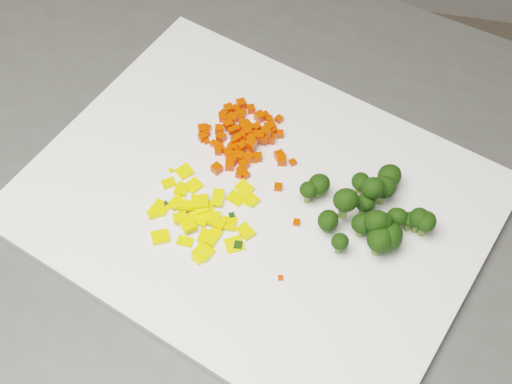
% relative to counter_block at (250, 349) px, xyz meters
% --- Properties ---
extents(counter_block, '(1.25, 1.04, 0.90)m').
position_rel_counter_block_xyz_m(counter_block, '(0.00, 0.00, 0.00)').
color(counter_block, '#424340').
rests_on(counter_block, ground).
extents(cutting_board, '(0.58, 0.52, 0.01)m').
position_rel_counter_block_xyz_m(cutting_board, '(0.01, -0.01, 0.46)').
color(cutting_board, white).
rests_on(cutting_board, counter_block).
extents(carrot_pile, '(0.11, 0.11, 0.03)m').
position_rel_counter_block_xyz_m(carrot_pile, '(-0.02, 0.06, 0.48)').
color(carrot_pile, red).
rests_on(carrot_pile, cutting_board).
extents(pepper_pile, '(0.12, 0.12, 0.02)m').
position_rel_counter_block_xyz_m(pepper_pile, '(-0.04, -0.05, 0.47)').
color(pepper_pile, yellow).
rests_on(pepper_pile, cutting_board).
extents(broccoli_pile, '(0.13, 0.13, 0.06)m').
position_rel_counter_block_xyz_m(broccoli_pile, '(0.13, -0.02, 0.49)').
color(broccoli_pile, black).
rests_on(broccoli_pile, cutting_board).
extents(carrot_cube_0, '(0.01, 0.01, 0.01)m').
position_rel_counter_block_xyz_m(carrot_cube_0, '(-0.04, 0.04, 0.47)').
color(carrot_cube_0, red).
rests_on(carrot_cube_0, carrot_pile).
extents(carrot_cube_1, '(0.01, 0.01, 0.01)m').
position_rel_counter_block_xyz_m(carrot_cube_1, '(-0.02, 0.03, 0.47)').
color(carrot_cube_1, red).
rests_on(carrot_cube_1, carrot_pile).
extents(carrot_cube_2, '(0.01, 0.01, 0.01)m').
position_rel_counter_block_xyz_m(carrot_cube_2, '(-0.01, 0.08, 0.47)').
color(carrot_cube_2, red).
rests_on(carrot_cube_2, carrot_pile).
extents(carrot_cube_3, '(0.01, 0.01, 0.01)m').
position_rel_counter_block_xyz_m(carrot_cube_3, '(-0.02, 0.05, 0.47)').
color(carrot_cube_3, red).
rests_on(carrot_cube_3, carrot_pile).
extents(carrot_cube_4, '(0.01, 0.01, 0.01)m').
position_rel_counter_block_xyz_m(carrot_cube_4, '(-0.01, 0.06, 0.47)').
color(carrot_cube_4, red).
rests_on(carrot_cube_4, carrot_pile).
extents(carrot_cube_5, '(0.01, 0.01, 0.01)m').
position_rel_counter_block_xyz_m(carrot_cube_5, '(0.00, 0.10, 0.47)').
color(carrot_cube_5, red).
rests_on(carrot_cube_5, carrot_pile).
extents(carrot_cube_6, '(0.01, 0.01, 0.01)m').
position_rel_counter_block_xyz_m(carrot_cube_6, '(-0.04, 0.04, 0.47)').
color(carrot_cube_6, red).
rests_on(carrot_cube_6, carrot_pile).
extents(carrot_cube_7, '(0.01, 0.01, 0.01)m').
position_rel_counter_block_xyz_m(carrot_cube_7, '(0.00, 0.06, 0.47)').
color(carrot_cube_7, red).
rests_on(carrot_cube_7, carrot_pile).
extents(carrot_cube_8, '(0.01, 0.01, 0.01)m').
position_rel_counter_block_xyz_m(carrot_cube_8, '(0.01, 0.07, 0.48)').
color(carrot_cube_8, red).
rests_on(carrot_cube_8, carrot_pile).
extents(carrot_cube_9, '(0.01, 0.01, 0.01)m').
position_rel_counter_block_xyz_m(carrot_cube_9, '(-0.02, 0.08, 0.47)').
color(carrot_cube_9, red).
rests_on(carrot_cube_9, carrot_pile).
extents(carrot_cube_10, '(0.01, 0.01, 0.01)m').
position_rel_counter_block_xyz_m(carrot_cube_10, '(-0.04, 0.04, 0.47)').
color(carrot_cube_10, red).
rests_on(carrot_cube_10, carrot_pile).
extents(carrot_cube_11, '(0.01, 0.01, 0.01)m').
position_rel_counter_block_xyz_m(carrot_cube_11, '(0.02, 0.08, 0.47)').
color(carrot_cube_11, red).
rests_on(carrot_cube_11, carrot_pile).
extents(carrot_cube_12, '(0.01, 0.01, 0.01)m').
position_rel_counter_block_xyz_m(carrot_cube_12, '(0.01, 0.06, 0.47)').
color(carrot_cube_12, red).
rests_on(carrot_cube_12, carrot_pile).
extents(carrot_cube_13, '(0.01, 0.01, 0.01)m').
position_rel_counter_block_xyz_m(carrot_cube_13, '(-0.05, 0.09, 0.47)').
color(carrot_cube_13, red).
rests_on(carrot_cube_13, carrot_pile).
extents(carrot_cube_14, '(0.01, 0.01, 0.01)m').
position_rel_counter_block_xyz_m(carrot_cube_14, '(-0.02, 0.05, 0.47)').
color(carrot_cube_14, red).
rests_on(carrot_cube_14, carrot_pile).
extents(carrot_cube_15, '(0.01, 0.01, 0.01)m').
position_rel_counter_block_xyz_m(carrot_cube_15, '(-0.00, 0.07, 0.48)').
color(carrot_cube_15, red).
rests_on(carrot_cube_15, carrot_pile).
extents(carrot_cube_16, '(0.01, 0.01, 0.01)m').
position_rel_counter_block_xyz_m(carrot_cube_16, '(-0.01, 0.04, 0.47)').
color(carrot_cube_16, red).
rests_on(carrot_cube_16, carrot_pile).
extents(carrot_cube_17, '(0.01, 0.01, 0.01)m').
position_rel_counter_block_xyz_m(carrot_cube_17, '(-0.01, 0.06, 0.47)').
color(carrot_cube_17, red).
rests_on(carrot_cube_17, carrot_pile).
extents(carrot_cube_18, '(0.01, 0.01, 0.01)m').
position_rel_counter_block_xyz_m(carrot_cube_18, '(0.01, 0.08, 0.47)').
color(carrot_cube_18, red).
rests_on(carrot_cube_18, carrot_pile).
extents(carrot_cube_19, '(0.01, 0.01, 0.01)m').
position_rel_counter_block_xyz_m(carrot_cube_19, '(-0.01, 0.05, 0.48)').
color(carrot_cube_19, red).
rests_on(carrot_cube_19, carrot_pile).
extents(carrot_cube_20, '(0.01, 0.01, 0.01)m').
position_rel_counter_block_xyz_m(carrot_cube_20, '(-0.02, 0.06, 0.47)').
color(carrot_cube_20, red).
rests_on(carrot_cube_20, carrot_pile).
extents(carrot_cube_21, '(0.01, 0.01, 0.01)m').
position_rel_counter_block_xyz_m(carrot_cube_21, '(-0.01, 0.06, 0.48)').
color(carrot_cube_21, red).
rests_on(carrot_cube_21, carrot_pile).
extents(carrot_cube_22, '(0.01, 0.01, 0.01)m').
position_rel_counter_block_xyz_m(carrot_cube_22, '(-0.01, 0.01, 0.47)').
color(carrot_cube_22, red).
rests_on(carrot_cube_22, carrot_pile).
extents(carrot_cube_23, '(0.01, 0.01, 0.01)m').
position_rel_counter_block_xyz_m(carrot_cube_23, '(-0.03, 0.04, 0.47)').
color(carrot_cube_23, red).
rests_on(carrot_cube_23, carrot_pile).
extents(carrot_cube_24, '(0.01, 0.01, 0.01)m').
position_rel_counter_block_xyz_m(carrot_cube_24, '(-0.01, 0.06, 0.47)').
color(carrot_cube_24, red).
rests_on(carrot_cube_24, carrot_pile).
extents(carrot_cube_25, '(0.01, 0.01, 0.01)m').
position_rel_counter_block_xyz_m(carrot_cube_25, '(-0.02, 0.03, 0.47)').
color(carrot_cube_25, red).
rests_on(carrot_cube_25, carrot_pile).
extents(carrot_cube_26, '(0.01, 0.01, 0.01)m').
position_rel_counter_block_xyz_m(carrot_cube_26, '(-0.03, 0.07, 0.47)').
color(carrot_cube_26, red).
rests_on(carrot_cube_26, carrot_pile).
extents(carrot_cube_27, '(0.01, 0.01, 0.01)m').
position_rel_counter_block_xyz_m(carrot_cube_27, '(0.01, 0.10, 0.47)').
color(carrot_cube_27, red).
rests_on(carrot_cube_27, carrot_pile).
extents(carrot_cube_28, '(0.01, 0.01, 0.01)m').
position_rel_counter_block_xyz_m(carrot_cube_28, '(-0.03, 0.09, 0.47)').
color(carrot_cube_28, red).
rests_on(carrot_cube_28, carrot_pile).
extents(carrot_cube_29, '(0.01, 0.01, 0.01)m').
position_rel_counter_block_xyz_m(carrot_cube_29, '(0.02, 0.10, 0.47)').
color(carrot_cube_29, red).
rests_on(carrot_cube_29, carrot_pile).
extents(carrot_cube_30, '(0.01, 0.01, 0.01)m').
position_rel_counter_block_xyz_m(carrot_cube_30, '(0.01, 0.08, 0.47)').
color(carrot_cube_30, red).
rests_on(carrot_cube_30, carrot_pile).
extents(carrot_cube_31, '(0.01, 0.01, 0.01)m').
position_rel_counter_block_xyz_m(carrot_cube_31, '(-0.06, 0.06, 0.47)').
color(carrot_cube_31, red).
rests_on(carrot_cube_31, carrot_pile).
extents(carrot_cube_32, '(0.01, 0.01, 0.01)m').
position_rel_counter_block_xyz_m(carrot_cube_32, '(-0.03, 0.05, 0.47)').
color(carrot_cube_32, red).
rests_on(carrot_cube_32, carrot_pile).
extents(carrot_cube_33, '(0.01, 0.01, 0.01)m').
position_rel_counter_block_xyz_m(carrot_cube_33, '(-0.01, 0.02, 0.47)').
color(carrot_cube_33, red).
rests_on(carrot_cube_33, carrot_pile).
extents(carrot_cube_34, '(0.01, 0.01, 0.01)m').
position_rel_counter_block_xyz_m(carrot_cube_34, '(-0.05, 0.09, 0.47)').
color(carrot_cube_34, red).
rests_on(carrot_cube_34, carrot_pile).
extents(carrot_cube_35, '(0.01, 0.01, 0.01)m').
position_rel_counter_block_xyz_m(carrot_cube_35, '(-0.01, 0.07, 0.47)').
color(carrot_cube_35, red).
rests_on(carrot_cube_35, carrot_pile).
extents(carrot_cube_36, '(0.01, 0.01, 0.01)m').
position_rel_counter_block_xyz_m(carrot_cube_36, '(-0.04, 0.10, 0.47)').
color(carrot_cube_36, red).
rests_on(carrot_cube_36, carrot_pile).
extents(carrot_cube_37, '(0.01, 0.01, 0.01)m').
position_rel_counter_block_xyz_m(carrot_cube_37, '(-0.02, 0.06, 0.47)').
color(carrot_cube_37, red).
rests_on(carrot_cube_37, carrot_pile).
extents(carrot_cube_38, '(0.01, 0.01, 0.01)m').
position_rel_counter_block_xyz_m(carrot_cube_38, '(0.01, 0.07, 0.47)').
color(carrot_cube_38, red).
rests_on(carrot_cube_38, carrot_pile).
extents(carrot_cube_39, '(0.01, 0.01, 0.01)m').
position_rel_counter_block_xyz_m(carrot_cube_39, '(0.00, 0.04, 0.47)').
color(carrot_cube_39, red).
rests_on(carrot_cube_39, carrot_pile).
extents(carrot_cube_40, '(0.01, 0.01, 0.01)m').
position_rel_counter_block_xyz_m(carrot_cube_40, '(-0.02, 0.04, 0.48)').
color(carrot_cube_40, red).
rests_on(carrot_cube_40, carrot_pile).
extents(carrot_cube_41, '(0.01, 0.01, 0.01)m').
position_rel_counter_block_xyz_m(carrot_cube_41, '(-0.06, 0.07, 0.47)').
color(carrot_cube_41, red).
rests_on(carrot_cube_41, carrot_pile).
extents(carrot_cube_42, '(0.01, 0.01, 0.01)m').
position_rel_counter_block_xyz_m(carrot_cube_42, '(-0.04, 0.01, 0.47)').
color(carrot_cube_42, red).
rests_on(carrot_cube_42, carrot_pile).
extents(carrot_cube_43, '(0.01, 0.01, 0.01)m').
position_rel_counter_block_xyz_m(carrot_cube_43, '(0.00, 0.04, 0.47)').
color(carrot_cube_43, red).
rests_on(carrot_cube_43, carrot_pile).
extents(carrot_cube_44, '(0.01, 0.01, 0.01)m').
position_rel_counter_block_xyz_m(carrot_cube_44, '(-0.01, 0.07, 0.47)').
color(carrot_cube_44, red).
rests_on(carrot_cube_44, carrot_pile).
extents(carrot_cube_45, '(0.01, 0.01, 0.01)m').
position_rel_counter_block_xyz_m(carrot_cube_45, '(-0.04, 0.09, 0.47)').
color(carrot_cube_45, red).
rests_on(carrot_cube_45, carrot_pile).
extents(carrot_cube_46, '(0.01, 0.01, 0.01)m').
position_rel_counter_block_xyz_m(carrot_cube_46, '(-0.05, 0.05, 0.47)').
color(carrot_cube_46, red).
rests_on(carrot_cube_46, carrot_pile).
extents(carrot_cube_47, '(0.01, 0.01, 0.01)m').
position_rel_counter_block_xyz_m(carrot_cube_47, '(-0.02, 0.08, 0.48)').
color(carrot_cube_47, red).
rests_on(carrot_cube_47, carrot_pile).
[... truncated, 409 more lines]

